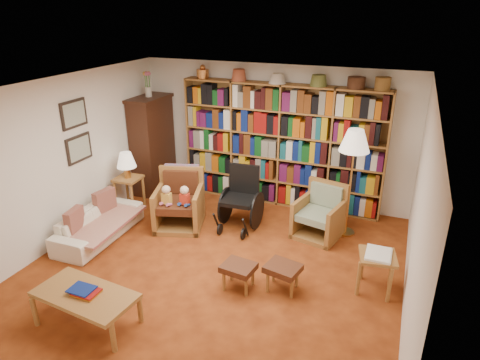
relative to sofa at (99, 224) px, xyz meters
The scene contains 23 objects.
floor 2.06m from the sofa, ahead, with size 5.00×5.00×0.00m, color #9A4517.
ceiling 3.06m from the sofa, ahead, with size 5.00×5.00×0.00m, color white.
wall_back 3.37m from the sofa, 50.38° to the left, with size 5.00×5.00×0.00m, color white.
wall_front 3.41m from the sofa, 50.91° to the right, with size 5.00×5.00×0.00m, color white.
wall_left 1.11m from the sofa, behind, with size 5.00×5.00×0.00m, color white.
wall_right 4.66m from the sofa, ahead, with size 5.00×5.00×0.00m, color white.
bookshelf 3.36m from the sofa, 45.69° to the left, with size 3.60×0.30×2.42m.
curio_cabinet 2.11m from the sofa, 95.92° to the left, with size 0.50×0.95×2.40m.
framed_pictures 1.48m from the sofa, 147.17° to the left, with size 0.03×0.52×0.97m.
sofa is the anchor object (origin of this frame).
sofa_throw 0.08m from the sofa, ahead, with size 0.77×1.45×0.04m, color beige.
cushion_left 0.43m from the sofa, 110.38° to the left, with size 0.12×0.39×0.39m, color maroon.
cushion_right 0.43m from the sofa, 110.38° to the right, with size 0.12×0.37×0.37m, color maroon.
side_table_lamp 1.01m from the sofa, 95.83° to the left, with size 0.44×0.44×0.64m.
table_lamp 1.22m from the sofa, 95.83° to the left, with size 0.34×0.34×0.46m.
armchair_leather 1.35m from the sofa, 42.40° to the left, with size 0.98×0.99×0.96m.
armchair_sage 3.50m from the sofa, 24.03° to the left, with size 0.83×0.84×0.84m.
wheelchair 2.29m from the sofa, 32.02° to the left, with size 0.59×0.83×1.04m.
floor_lamp 4.13m from the sofa, 23.78° to the left, with size 0.46×0.46×1.73m.
side_table_papers 4.19m from the sofa, ahead, with size 0.52×0.52×0.56m.
footstool_a 2.56m from the sofa, ahead, with size 0.45×0.40×0.35m.
footstool_b 3.08m from the sofa, ahead, with size 0.49×0.44×0.36m.
coffee_table 2.04m from the sofa, 54.82° to the right, with size 1.23×0.70×0.48m.
Camera 1 is at (2.22, -4.67, 3.44)m, focal length 32.00 mm.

